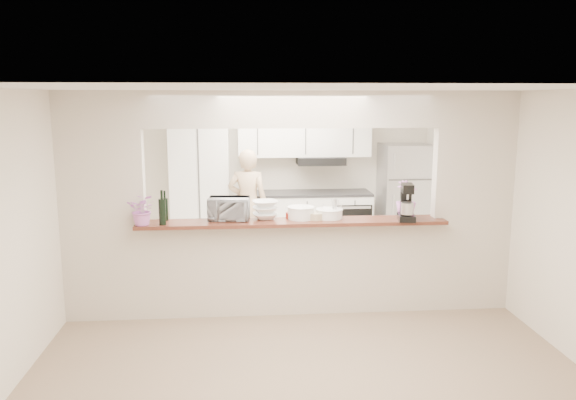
{
  "coord_description": "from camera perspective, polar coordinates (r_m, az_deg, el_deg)",
  "views": [
    {
      "loc": [
        -0.55,
        -6.07,
        2.42
      ],
      "look_at": [
        -0.02,
        0.3,
        1.26
      ],
      "focal_mm": 35.0,
      "sensor_mm": 36.0,
      "label": 1
    }
  ],
  "objects": [
    {
      "name": "plate_stack_b",
      "position": [
        6.31,
        4.22,
        -1.39
      ],
      "size": [
        0.3,
        0.3,
        0.11
      ],
      "color": "white",
      "rests_on": "bar_counter"
    },
    {
      "name": "person",
      "position": [
        8.52,
        -4.09,
        -0.45
      ],
      "size": [
        0.66,
        0.49,
        1.66
      ],
      "primitive_type": "imported",
      "rotation": [
        0.0,
        0.0,
        2.97
      ],
      "color": "tan",
      "rests_on": "floor"
    },
    {
      "name": "stand_mixer",
      "position": [
        6.31,
        11.96,
        -0.38
      ],
      "size": [
        0.22,
        0.3,
        0.41
      ],
      "color": "black",
      "rests_on": "bar_counter"
    },
    {
      "name": "floor",
      "position": [
        6.56,
        0.42,
        -11.33
      ],
      "size": [
        6.0,
        6.0,
        0.0
      ],
      "primitive_type": "plane",
      "color": "#9C856A",
      "rests_on": "ground"
    },
    {
      "name": "wine_bottle_b",
      "position": [
        6.31,
        -12.38,
        -0.88
      ],
      "size": [
        0.07,
        0.07,
        0.33
      ],
      "color": "black",
      "rests_on": "bar_counter"
    },
    {
      "name": "kitchen_cabinets",
      "position": [
        8.92,
        -2.35,
        0.99
      ],
      "size": [
        3.15,
        0.62,
        2.25
      ],
      "color": "white",
      "rests_on": "floor"
    },
    {
      "name": "flower_right",
      "position": [
        6.49,
        11.9,
        0.11
      ],
      "size": [
        0.29,
        0.29,
        0.41
      ],
      "primitive_type": "imported",
      "rotation": [
        0.0,
        0.0,
        0.33
      ],
      "color": "#BE66B6",
      "rests_on": "bar_counter"
    },
    {
      "name": "tan_bowl",
      "position": [
        6.23,
        2.83,
        -1.65
      ],
      "size": [
        0.17,
        0.17,
        0.08
      ],
      "primitive_type": "cylinder",
      "color": "tan",
      "rests_on": "bar_counter"
    },
    {
      "name": "partition",
      "position": [
        6.17,
        0.44,
        1.58
      ],
      "size": [
        5.0,
        0.15,
        2.5
      ],
      "color": "beige",
      "rests_on": "floor"
    },
    {
      "name": "plate_stack_a",
      "position": [
        6.26,
        1.32,
        -1.3
      ],
      "size": [
        0.3,
        0.3,
        0.14
      ],
      "color": "white",
      "rests_on": "bar_counter"
    },
    {
      "name": "refrigerator",
      "position": [
        9.23,
        11.68,
        0.32
      ],
      "size": [
        0.75,
        0.7,
        1.7
      ],
      "primitive_type": "cube",
      "color": "#AEAEB3",
      "rests_on": "floor"
    },
    {
      "name": "serving_bowls",
      "position": [
        6.25,
        -2.35,
        -1.02
      ],
      "size": [
        0.31,
        0.31,
        0.2
      ],
      "primitive_type": "imported",
      "rotation": [
        0.0,
        0.0,
        0.14
      ],
      "color": "white",
      "rests_on": "bar_counter"
    },
    {
      "name": "toaster_oven",
      "position": [
        6.24,
        -6.02,
        -0.88
      ],
      "size": [
        0.47,
        0.34,
        0.25
      ],
      "primitive_type": "imported",
      "rotation": [
        0.0,
        0.0,
        -0.09
      ],
      "color": "#9E9EA3",
      "rests_on": "bar_counter"
    },
    {
      "name": "red_bowl",
      "position": [
        6.31,
        0.37,
        -1.55
      ],
      "size": [
        0.14,
        0.14,
        0.06
      ],
      "primitive_type": "cylinder",
      "color": "maroon",
      "rests_on": "bar_counter"
    },
    {
      "name": "flower_left",
      "position": [
        6.12,
        -14.52,
        -0.94
      ],
      "size": [
        0.33,
        0.3,
        0.34
      ],
      "primitive_type": "imported",
      "rotation": [
        0.0,
        0.0,
        -0.11
      ],
      "color": "pink",
      "rests_on": "bar_counter"
    },
    {
      "name": "tile_overlay",
      "position": [
        8.01,
        -0.59,
        -7.22
      ],
      "size": [
        5.0,
        2.9,
        0.01
      ],
      "primitive_type": "cube",
      "color": "silver",
      "rests_on": "floor"
    },
    {
      "name": "bar_counter",
      "position": [
        6.36,
        0.43,
        -6.53
      ],
      "size": [
        3.4,
        0.38,
        1.09
      ],
      "color": "beige",
      "rests_on": "floor"
    },
    {
      "name": "utensil_caddy",
      "position": [
        6.32,
        4.46,
        -1.02
      ],
      "size": [
        0.25,
        0.18,
        0.21
      ],
      "color": "silver",
      "rests_on": "bar_counter"
    },
    {
      "name": "wine_bottle_a",
      "position": [
        6.1,
        -12.66,
        -1.13
      ],
      "size": [
        0.07,
        0.07,
        0.37
      ],
      "color": "black",
      "rests_on": "bar_counter"
    }
  ]
}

